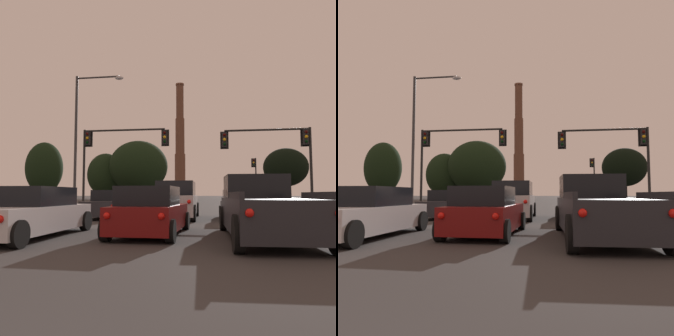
{
  "view_description": "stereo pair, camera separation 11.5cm",
  "coord_description": "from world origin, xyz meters",
  "views": [
    {
      "loc": [
        1.83,
        -0.42,
        1.2
      ],
      "look_at": [
        -3.0,
        34.11,
        4.03
      ],
      "focal_mm": 35.0,
      "sensor_mm": 36.0,
      "label": 1
    },
    {
      "loc": [
        1.94,
        -0.4,
        1.2
      ],
      "look_at": [
        -3.0,
        34.11,
        4.03
      ],
      "focal_mm": 35.0,
      "sensor_mm": 36.0,
      "label": 2
    }
  ],
  "objects": [
    {
      "name": "treeline_left_mid",
      "position": [
        17.15,
        72.3,
        7.01
      ],
      "size": [
        9.38,
        8.44,
        11.15
      ],
      "color": "black",
      "rests_on": "ground_plane"
    },
    {
      "name": "suv_center_lane_front",
      "position": [
        -0.04,
        16.08,
        0.9
      ],
      "size": [
        2.16,
        4.93,
        1.86
      ],
      "rotation": [
        0.0,
        0.0,
        0.01
      ],
      "color": "silver",
      "rests_on": "ground_plane"
    },
    {
      "name": "treeline_far_left",
      "position": [
        -23.31,
        73.52,
        5.87
      ],
      "size": [
        8.66,
        7.79,
        10.86
      ],
      "color": "black",
      "rests_on": "ground_plane"
    },
    {
      "name": "street_lamp",
      "position": [
        -7.56,
        21.95,
        6.01
      ],
      "size": [
        3.63,
        0.36,
        9.9
      ],
      "color": "#38383A",
      "rests_on": "ground_plane"
    },
    {
      "name": "traffic_light_overhead_right",
      "position": [
        6.29,
        22.65,
        4.45
      ],
      "size": [
        6.22,
        0.5,
        5.77
      ],
      "color": "black",
      "rests_on": "ground_plane"
    },
    {
      "name": "traffic_light_overhead_left",
      "position": [
        -5.75,
        23.23,
        4.75
      ],
      "size": [
        6.72,
        0.5,
        6.15
      ],
      "color": "black",
      "rests_on": "ground_plane"
    },
    {
      "name": "hatchback_center_lane_second",
      "position": [
        -0.04,
        9.26,
        0.66
      ],
      "size": [
        2.02,
        4.15,
        1.44
      ],
      "rotation": [
        0.0,
        0.0,
        -0.03
      ],
      "color": "maroon",
      "rests_on": "ground_plane"
    },
    {
      "name": "treeline_center_left",
      "position": [
        -44.1,
        83.21,
        8.44
      ],
      "size": [
        10.12,
        9.11,
        15.52
      ],
      "color": "black",
      "rests_on": "ground_plane"
    },
    {
      "name": "sedan_left_lane_second",
      "position": [
        -3.36,
        8.38,
        0.67
      ],
      "size": [
        2.02,
        4.72,
        1.43
      ],
      "rotation": [
        0.0,
        0.0,
        -0.01
      ],
      "color": "silver",
      "rests_on": "ground_plane"
    },
    {
      "name": "traffic_light_far_right",
      "position": [
        7.53,
        46.26,
        4.13
      ],
      "size": [
        0.78,
        0.5,
        6.31
      ],
      "color": "black",
      "rests_on": "ground_plane"
    },
    {
      "name": "pickup_truck_right_lane_second",
      "position": [
        3.19,
        9.05,
        0.8
      ],
      "size": [
        2.39,
        5.57,
        1.82
      ],
      "rotation": [
        0.0,
        0.0,
        0.04
      ],
      "color": "#232328",
      "rests_on": "ground_plane"
    },
    {
      "name": "smokestack",
      "position": [
        -13.6,
        150.46,
        21.0
      ],
      "size": [
        7.89,
        7.89,
        53.6
      ],
      "color": "#523427",
      "rests_on": "ground_plane"
    },
    {
      "name": "sedan_left_lane_front",
      "position": [
        -3.5,
        16.19,
        0.67
      ],
      "size": [
        2.18,
        4.77,
        1.43
      ],
      "rotation": [
        0.0,
        0.0,
        0.05
      ],
      "color": "#232328",
      "rests_on": "ground_plane"
    },
    {
      "name": "hatchback_right_lane_front",
      "position": [
        3.05,
        15.84,
        0.66
      ],
      "size": [
        1.92,
        4.11,
        1.44
      ],
      "rotation": [
        0.0,
        0.0,
        0.01
      ],
      "color": "#232328",
      "rests_on": "ground_plane"
    },
    {
      "name": "treeline_far_right",
      "position": [
        -15.28,
        72.72,
        7.58
      ],
      "size": [
        13.5,
        12.15,
        13.52
      ],
      "color": "black",
      "rests_on": "ground_plane"
    }
  ]
}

